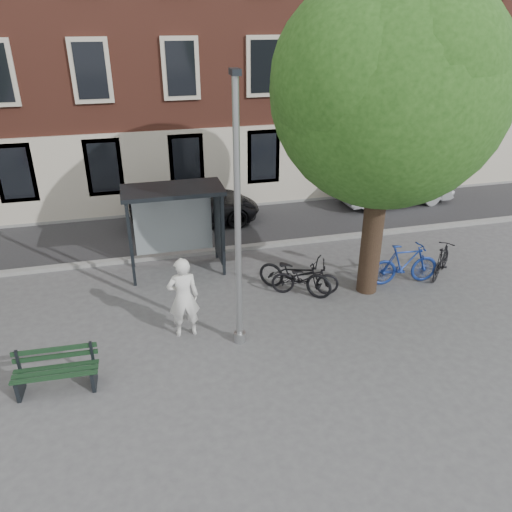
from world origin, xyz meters
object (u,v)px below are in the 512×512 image
object	(u,v)px
bike_b	(404,264)
lamppost	(238,234)
bike_a	(305,278)
car_dark	(195,206)
bench	(56,372)
bike_c	(295,274)
painter	(183,297)
car_silver	(395,186)
bike_d	(442,261)
bus_shelter	(187,209)
notice_sign	(373,241)

from	to	relation	value
bike_b	lamppost	bearing A→B (deg)	111.33
bike_a	bike_b	world-z (taller)	bike_b
car_dark	bench	bearing A→B (deg)	151.81
bike_c	painter	bearing A→B (deg)	153.02
bench	car_silver	distance (m)	14.85
lamppost	bike_a	bearing A→B (deg)	37.97
bench	bike_d	world-z (taller)	bike_d
bus_shelter	bike_b	distance (m)	6.44
car_silver	bike_b	bearing A→B (deg)	151.19
car_silver	bike_a	bearing A→B (deg)	132.66
painter	bike_d	distance (m)	7.80
bike_c	bike_b	bearing A→B (deg)	-53.77
bike_d	bike_b	bearing A→B (deg)	53.89
painter	car_silver	world-z (taller)	painter
bike_a	bike_b	bearing A→B (deg)	-74.91
bench	bike_b	size ratio (longest dim) A/B	0.84
car_dark	car_silver	distance (m)	8.13
bench	car_silver	xyz separation A→B (m)	(12.21, 8.44, 0.36)
bus_shelter	bike_c	distance (m)	3.67
bench	bike_c	bearing A→B (deg)	25.42
painter	bike_a	size ratio (longest dim) A/B	1.11
bus_shelter	bike_a	distance (m)	3.97
car_silver	notice_sign	distance (m)	6.71
lamppost	painter	distance (m)	2.22
bike_c	car_dark	distance (m)	6.12
painter	bike_b	distance (m)	6.47
lamppost	car_dark	bearing A→B (deg)	89.42
bike_a	painter	bearing A→B (deg)	125.92
bench	bike_a	bearing A→B (deg)	23.45
bench	bike_d	bearing A→B (deg)	15.32
painter	car_dark	distance (m)	7.20
bike_c	lamppost	bearing A→B (deg)	174.90
bike_c	car_dark	world-z (taller)	car_dark
bike_b	bench	bearing A→B (deg)	107.94
lamppost	car_silver	xyz separation A→B (m)	(8.21, 7.78, -2.02)
lamppost	car_dark	world-z (taller)	lamppost
car_dark	notice_sign	distance (m)	7.03
bike_c	car_silver	xyz separation A→B (m)	(6.21, 5.88, 0.20)
car_silver	bench	bearing A→B (deg)	122.01
bike_a	car_dark	xyz separation A→B (m)	(-2.17, 5.96, 0.17)
bus_shelter	notice_sign	size ratio (longest dim) A/B	1.72
bike_b	bike_c	xyz separation A→B (m)	(-3.18, 0.29, -0.04)
bike_c	notice_sign	world-z (taller)	notice_sign
lamppost	bench	size ratio (longest dim) A/B	3.58
bike_a	car_dark	size ratio (longest dim) A/B	0.39
bike_a	notice_sign	bearing A→B (deg)	-60.01
lamppost	bus_shelter	bearing A→B (deg)	98.43
lamppost	bike_d	bearing A→B (deg)	15.18
bike_b	car_silver	bearing A→B (deg)	-22.14
painter	notice_sign	size ratio (longest dim) A/B	1.23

